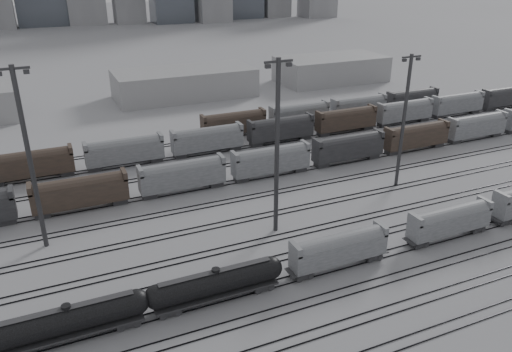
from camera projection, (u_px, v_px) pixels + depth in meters
name	position (u px, v px, depth m)	size (l,w,h in m)	color
ground	(321.00, 277.00, 64.16)	(900.00, 900.00, 0.00)	#A8A7AC
tracks	(264.00, 217.00, 78.78)	(220.00, 71.50, 0.16)	black
tank_car_a	(68.00, 321.00, 52.70)	(17.27, 2.88, 4.27)	#27272A
tank_car_b	(216.00, 283.00, 58.86)	(17.08, 2.85, 4.22)	#27272A
hopper_car_a	(339.00, 248.00, 64.93)	(13.57, 2.70, 4.85)	#27272A
hopper_car_b	(450.00, 220.00, 71.89)	(13.53, 2.69, 4.84)	#27272A
light_mast_b	(29.00, 157.00, 65.61)	(4.12, 0.66, 25.72)	#363639
light_mast_c	(277.00, 145.00, 69.68)	(4.12, 0.66, 25.76)	#363639
light_mast_d	(404.00, 119.00, 85.10)	(3.74, 0.60, 23.39)	#363639
bg_string_near	(271.00, 162.00, 92.79)	(151.00, 3.00, 5.60)	gray
bg_string_mid	(281.00, 130.00, 109.90)	(151.00, 3.00, 5.60)	#27272A
bg_string_far	(330.00, 112.00, 123.09)	(66.00, 3.00, 5.60)	#4D3B30
warehouse_mid	(185.00, 83.00, 145.80)	(40.00, 18.00, 8.00)	#A1A1A4
warehouse_right	(331.00, 69.00, 164.35)	(35.00, 18.00, 8.00)	#A1A1A4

